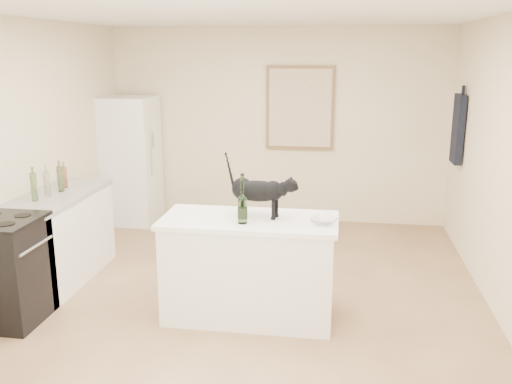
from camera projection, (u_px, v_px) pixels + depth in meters
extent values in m
plane|color=#A58458|center=(242.00, 304.00, 5.12)|extent=(5.50, 5.50, 0.00)
plane|color=white|center=(241.00, 10.00, 4.48)|extent=(5.50, 5.50, 0.00)
plane|color=beige|center=(278.00, 126.00, 7.43)|extent=(4.50, 0.00, 4.50)
plane|color=beige|center=(118.00, 308.00, 2.16)|extent=(4.50, 0.00, 4.50)
plane|color=beige|center=(3.00, 160.00, 5.13)|extent=(0.00, 5.50, 5.50)
cube|color=white|center=(249.00, 270.00, 4.80)|extent=(1.44, 0.67, 0.86)
cube|color=white|center=(249.00, 221.00, 4.69)|extent=(1.50, 0.70, 0.04)
cube|color=white|center=(58.00, 239.00, 5.58)|extent=(0.60, 1.40, 0.86)
cube|color=gray|center=(54.00, 196.00, 5.47)|extent=(0.62, 1.44, 0.04)
cube|color=black|center=(5.00, 272.00, 4.72)|extent=(0.60, 0.60, 0.90)
cube|color=white|center=(130.00, 160.00, 7.44)|extent=(0.68, 0.68, 1.70)
cube|color=brown|center=(300.00, 108.00, 7.30)|extent=(0.90, 0.03, 1.10)
cube|color=beige|center=(300.00, 108.00, 7.28)|extent=(0.82, 0.00, 1.02)
cube|color=black|center=(458.00, 129.00, 6.41)|extent=(0.08, 0.34, 0.80)
cylinder|color=#2B6126|center=(242.00, 202.00, 4.51)|extent=(0.09, 0.09, 0.37)
imported|color=white|center=(324.00, 221.00, 4.52)|extent=(0.27, 0.27, 0.05)
cube|color=white|center=(154.00, 140.00, 7.33)|extent=(0.04, 0.14, 0.19)
cylinder|color=brown|center=(64.00, 177.00, 5.73)|extent=(0.06, 0.06, 0.21)
cylinder|color=#2B4F1A|center=(60.00, 179.00, 5.57)|extent=(0.06, 0.06, 0.26)
cylinder|color=#9CA89B|center=(47.00, 184.00, 5.38)|extent=(0.06, 0.06, 0.25)
cylinder|color=#335D20|center=(34.00, 187.00, 5.20)|extent=(0.06, 0.06, 0.27)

